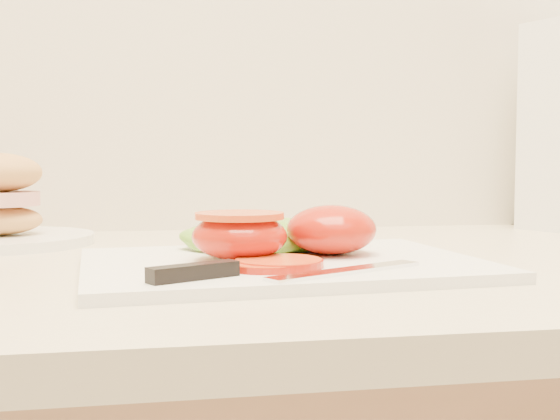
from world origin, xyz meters
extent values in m
cube|color=beige|center=(0.00, 1.68, 0.92)|extent=(3.92, 0.65, 0.03)
cube|color=white|center=(-0.27, 1.60, 0.94)|extent=(0.38, 0.29, 0.01)
ellipsoid|color=#B51B07|center=(-0.22, 1.63, 0.96)|extent=(0.09, 0.09, 0.05)
ellipsoid|color=#B51B07|center=(-0.31, 1.61, 0.96)|extent=(0.09, 0.09, 0.04)
cylinder|color=#BE3D13|center=(-0.31, 1.61, 0.98)|extent=(0.08, 0.08, 0.01)
cylinder|color=#F85824|center=(-0.28, 1.56, 0.94)|extent=(0.07, 0.07, 0.01)
cylinder|color=#F85824|center=(-0.30, 1.55, 0.94)|extent=(0.07, 0.07, 0.01)
ellipsoid|color=#82C333|center=(-0.29, 1.68, 0.95)|extent=(0.17, 0.14, 0.03)
ellipsoid|color=#82C333|center=(-0.25, 1.69, 0.95)|extent=(0.15, 0.14, 0.03)
cube|color=silver|center=(-0.23, 1.52, 0.94)|extent=(0.15, 0.09, 0.00)
cube|color=black|center=(-0.36, 1.51, 0.95)|extent=(0.07, 0.05, 0.01)
camera|label=1|loc=(-0.39, 0.97, 1.03)|focal=45.00mm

